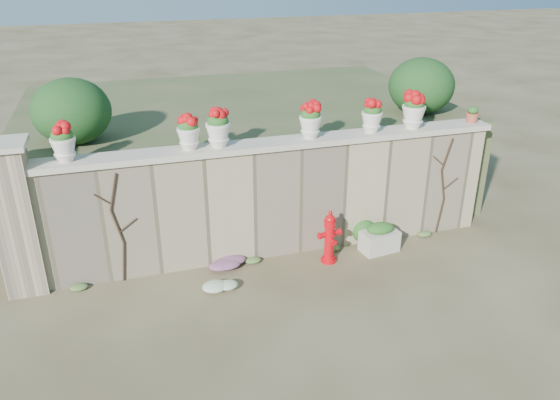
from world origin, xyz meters
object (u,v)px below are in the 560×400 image
object	(u,v)px
planter_box	(380,238)
urn_pot_0	(63,143)
fire_hydrant	(329,237)
terracotta_pot	(472,115)

from	to	relation	value
planter_box	urn_pot_0	xyz separation A→B (m)	(-5.10, 0.55, 2.13)
fire_hydrant	planter_box	world-z (taller)	fire_hydrant
fire_hydrant	terracotta_pot	distance (m)	3.54
terracotta_pot	fire_hydrant	bearing A→B (deg)	-168.13
fire_hydrant	terracotta_pot	world-z (taller)	terracotta_pot
planter_box	urn_pot_0	bearing A→B (deg)	165.87
planter_box	terracotta_pot	world-z (taller)	terracotta_pot
fire_hydrant	urn_pot_0	distance (m)	4.55
terracotta_pot	urn_pot_0	bearing A→B (deg)	180.00
fire_hydrant	planter_box	size ratio (longest dim) A/B	1.36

